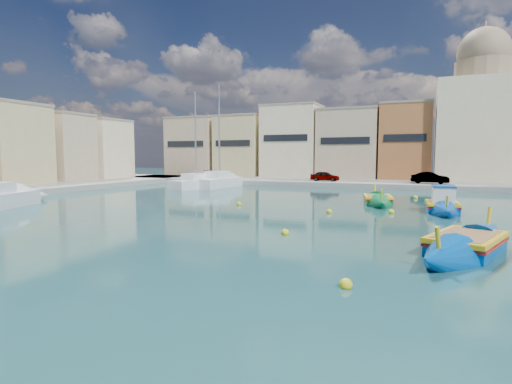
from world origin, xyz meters
The scene contains 12 objects.
ground centered at (0.00, 0.00, 0.00)m, with size 160.00×160.00×0.00m, color #153D3F.
north_quay centered at (0.00, 32.00, 0.30)m, with size 80.00×8.00×0.60m, color gray.
north_townhouses centered at (6.68, 39.36, 5.00)m, with size 83.20×7.87×10.19m.
church_block centered at (10.00, 40.00, 8.41)m, with size 10.00×10.00×19.10m.
parked_cars centered at (-8.30, 30.50, 1.19)m, with size 29.75×2.31×1.26m.
luzzu_blue_cabin centered at (5.12, 11.92, 0.32)m, with size 2.25×7.57×2.65m.
luzzu_green centered at (0.82, 14.65, 0.24)m, with size 3.23×7.45×2.28m.
luzzu_blue_south centered at (5.56, 0.20, 0.26)m, with size 4.84×8.86×2.51m.
yacht_north centered at (-17.40, 25.41, 0.49)m, with size 3.64×9.57×12.47m.
yacht_midnorth centered at (-18.74, 22.50, 0.45)m, with size 4.25×8.31×11.30m.
yacht_mid centered at (-23.48, 3.29, 0.47)m, with size 5.37×9.84×12.01m.
mooring_buoys centered at (1.11, 6.56, 0.08)m, with size 20.61×25.69×0.36m.
Camera 1 is at (4.08, -16.27, 3.61)m, focal length 28.00 mm.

